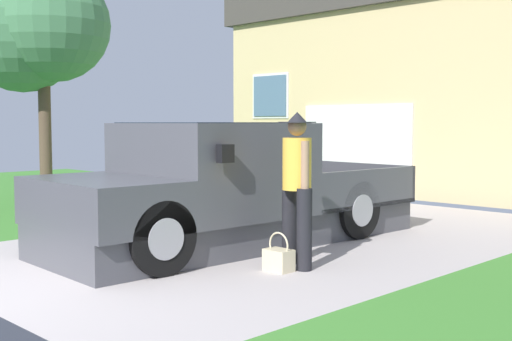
{
  "coord_description": "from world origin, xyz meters",
  "views": [
    {
      "loc": [
        5.98,
        -2.22,
        1.6
      ],
      "look_at": [
        0.29,
        3.45,
        1.01
      ],
      "focal_mm": 45.66,
      "sensor_mm": 36.0,
      "label": 1
    }
  ],
  "objects_px": {
    "front_yard_tree": "(36,30)",
    "wheeled_trash_bin": "(283,169)",
    "handbag": "(279,259)",
    "house_with_garage": "(478,87)",
    "pickup_truck": "(217,191)",
    "person_with_hat": "(297,183)"
  },
  "relations": [
    {
      "from": "pickup_truck",
      "to": "handbag",
      "type": "bearing_deg",
      "value": 164.84
    },
    {
      "from": "pickup_truck",
      "to": "front_yard_tree",
      "type": "bearing_deg",
      "value": -0.54
    },
    {
      "from": "pickup_truck",
      "to": "wheeled_trash_bin",
      "type": "height_order",
      "value": "pickup_truck"
    },
    {
      "from": "person_with_hat",
      "to": "front_yard_tree",
      "type": "xyz_separation_m",
      "value": [
        -7.0,
        0.47,
        2.42
      ]
    },
    {
      "from": "handbag",
      "to": "wheeled_trash_bin",
      "type": "xyz_separation_m",
      "value": [
        -4.96,
        5.44,
        0.46
      ]
    },
    {
      "from": "pickup_truck",
      "to": "wheeled_trash_bin",
      "type": "relative_size",
      "value": 4.9
    },
    {
      "from": "wheeled_trash_bin",
      "to": "front_yard_tree",
      "type": "bearing_deg",
      "value": -113.54
    },
    {
      "from": "handbag",
      "to": "house_with_garage",
      "type": "xyz_separation_m",
      "value": [
        -2.72,
        9.97,
        2.33
      ]
    },
    {
      "from": "pickup_truck",
      "to": "person_with_hat",
      "type": "bearing_deg",
      "value": 175.02
    },
    {
      "from": "person_with_hat",
      "to": "pickup_truck",
      "type": "bearing_deg",
      "value": 13.63
    },
    {
      "from": "handbag",
      "to": "front_yard_tree",
      "type": "bearing_deg",
      "value": 173.82
    },
    {
      "from": "person_with_hat",
      "to": "house_with_garage",
      "type": "distance_m",
      "value": 10.17
    },
    {
      "from": "wheeled_trash_bin",
      "to": "handbag",
      "type": "bearing_deg",
      "value": -47.64
    },
    {
      "from": "wheeled_trash_bin",
      "to": "house_with_garage",
      "type": "bearing_deg",
      "value": 63.69
    },
    {
      "from": "pickup_truck",
      "to": "handbag",
      "type": "height_order",
      "value": "pickup_truck"
    },
    {
      "from": "handbag",
      "to": "front_yard_tree",
      "type": "distance_m",
      "value": 7.74
    },
    {
      "from": "pickup_truck",
      "to": "house_with_garage",
      "type": "bearing_deg",
      "value": -80.7
    },
    {
      "from": "front_yard_tree",
      "to": "wheeled_trash_bin",
      "type": "height_order",
      "value": "front_yard_tree"
    },
    {
      "from": "pickup_truck",
      "to": "handbag",
      "type": "relative_size",
      "value": 12.51
    },
    {
      "from": "house_with_garage",
      "to": "front_yard_tree",
      "type": "bearing_deg",
      "value": -114.92
    },
    {
      "from": "pickup_truck",
      "to": "house_with_garage",
      "type": "xyz_separation_m",
      "value": [
        -1.17,
        9.49,
        1.76
      ]
    },
    {
      "from": "person_with_hat",
      "to": "handbag",
      "type": "height_order",
      "value": "person_with_hat"
    }
  ]
}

